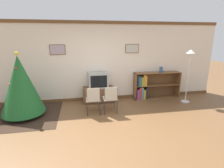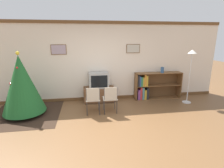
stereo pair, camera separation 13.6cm
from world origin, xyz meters
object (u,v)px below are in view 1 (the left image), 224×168
folding_chair_left (93,99)px  vase (161,70)px  tv_console (98,95)px  folding_chair_right (110,98)px  christmas_tree (21,85)px  standing_lamp (190,62)px  television (98,80)px  bookshelf (149,86)px

folding_chair_left → vase: vase is taller
tv_console → folding_chair_right: folding_chair_right is taller
folding_chair_right → christmas_tree: bearing=173.9°
folding_chair_left → vase: bearing=21.9°
christmas_tree → folding_chair_left: (1.95, -0.26, -0.44)m
christmas_tree → tv_console: bearing=18.3°
tv_console → standing_lamp: size_ratio=0.58×
christmas_tree → folding_chair_left: 2.01m
vase → folding_chair_right: bearing=-153.4°
folding_chair_left → vase: size_ratio=4.05×
folding_chair_left → vase: 2.76m
christmas_tree → standing_lamp: christmas_tree is taller
television → standing_lamp: (2.97, -0.53, 0.60)m
folding_chair_right → tv_console: bearing=104.2°
folding_chair_right → folding_chair_left: bearing=180.0°
bookshelf → vase: size_ratio=8.31×
folding_chair_right → bookshelf: 1.91m
folding_chair_right → vase: bearing=26.6°
folding_chair_left → standing_lamp: standing_lamp is taller
christmas_tree → folding_chair_left: bearing=-7.7°
television → bookshelf: television is taller
christmas_tree → television: bearing=18.2°
folding_chair_right → vase: 2.32m
christmas_tree → folding_chair_right: bearing=-6.1°
christmas_tree → standing_lamp: 5.20m
bookshelf → standing_lamp: (1.12, -0.59, 0.92)m
christmas_tree → folding_chair_left: christmas_tree is taller
television → vase: (2.26, 0.02, 0.28)m
television → vase: size_ratio=3.24×
bookshelf → folding_chair_right: bearing=-146.8°
standing_lamp → bookshelf: bearing=152.1°
tv_console → bookshelf: bearing=1.9°
christmas_tree → standing_lamp: (5.17, 0.19, 0.47)m
vase → tv_console: bearing=-179.5°
folding_chair_left → standing_lamp: bearing=8.0°
tv_console → standing_lamp: standing_lamp is taller
folding_chair_left → christmas_tree: bearing=172.3°
christmas_tree → folding_chair_right: (2.45, -0.26, -0.44)m
bookshelf → standing_lamp: bearing=-27.9°
tv_console → folding_chair_left: bearing=-104.2°
christmas_tree → television: christmas_tree is taller
television → bookshelf: bearing=2.0°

